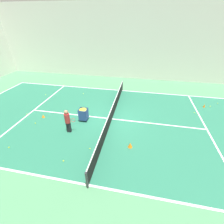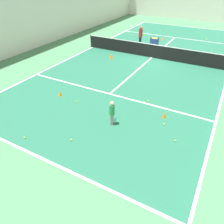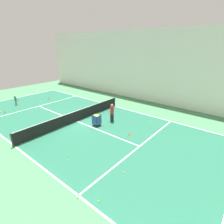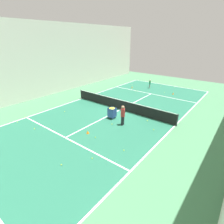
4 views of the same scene
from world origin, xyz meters
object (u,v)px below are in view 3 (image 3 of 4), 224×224
(coach_at_net, at_px, (112,112))
(training_cone_1, at_px, (4,111))
(tennis_net, at_px, (76,116))
(training_cone_0, at_px, (49,98))
(ball_cart, at_px, (97,118))
(player_near_baseline, at_px, (15,100))

(coach_at_net, distance_m, training_cone_1, 11.01)
(tennis_net, distance_m, coach_at_net, 3.17)
(tennis_net, bearing_deg, training_cone_0, -105.60)
(tennis_net, height_order, training_cone_0, tennis_net)
(training_cone_1, bearing_deg, ball_cart, 112.35)
(ball_cart, bearing_deg, coach_at_net, 161.86)
(coach_at_net, bearing_deg, tennis_net, 33.27)
(player_near_baseline, height_order, ball_cart, player_near_baseline)
(tennis_net, height_order, player_near_baseline, player_near_baseline)
(tennis_net, distance_m, training_cone_0, 8.22)
(player_near_baseline, relative_size, coach_at_net, 0.70)
(player_near_baseline, relative_size, ball_cart, 1.19)
(coach_at_net, bearing_deg, training_cone_0, -7.17)
(tennis_net, xyz_separation_m, ball_cart, (-0.55, 1.97, 0.15))
(player_near_baseline, bearing_deg, ball_cart, -7.36)
(player_near_baseline, height_order, coach_at_net, coach_at_net)
(coach_at_net, xyz_separation_m, ball_cart, (1.44, -0.47, -0.26))
(coach_at_net, distance_m, training_cone_0, 10.38)
(training_cone_0, xyz_separation_m, training_cone_1, (5.44, 0.68, 0.01))
(coach_at_net, bearing_deg, ball_cart, 65.90)
(ball_cart, bearing_deg, tennis_net, -74.27)
(training_cone_0, bearing_deg, ball_cart, 80.49)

